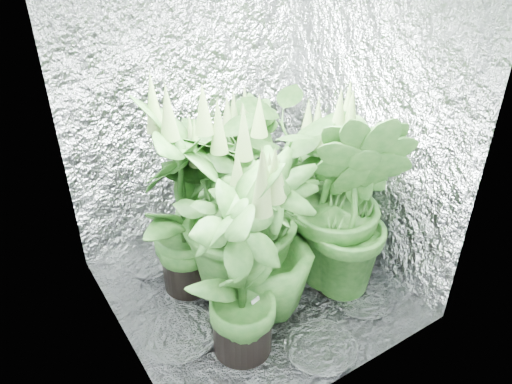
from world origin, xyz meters
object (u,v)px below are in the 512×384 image
object	(u,v)px
plant_c	(247,170)
plant_f	(241,267)
plant_d	(215,201)
plant_g	(347,203)
circulation_fan	(290,206)
plant_b	(183,201)
plant_a	(243,204)
plant_e	(312,178)
plant_h	(267,242)

from	to	relation	value
plant_c	plant_f	xyz separation A→B (m)	(-0.63, -0.96, 0.11)
plant_d	plant_g	distance (m)	0.81
plant_f	circulation_fan	xyz separation A→B (m)	(0.92, 0.83, -0.43)
plant_b	plant_d	xyz separation A→B (m)	(0.25, 0.10, -0.14)
plant_a	plant_d	size ratio (longest dim) A/B	1.18
circulation_fan	plant_b	bearing A→B (deg)	-170.58
plant_f	circulation_fan	bearing A→B (deg)	42.03
plant_c	plant_e	distance (m)	0.48
plant_d	plant_f	xyz separation A→B (m)	(-0.24, -0.71, 0.09)
plant_a	plant_e	xyz separation A→B (m)	(0.59, 0.11, -0.07)
plant_a	circulation_fan	distance (m)	0.87
plant_a	plant_c	xyz separation A→B (m)	(0.35, 0.52, -0.13)
plant_a	plant_b	size ratio (longest dim) A/B	0.93
plant_e	plant_h	xyz separation A→B (m)	(-0.59, -0.36, -0.04)
plant_c	plant_d	distance (m)	0.46
plant_b	plant_h	xyz separation A→B (m)	(0.29, -0.42, -0.14)
circulation_fan	plant_a	bearing A→B (deg)	-152.67
plant_b	plant_h	bearing A→B (deg)	-55.24
plant_f	plant_g	distance (m)	0.78
plant_d	plant_b	bearing A→B (deg)	-158.51
plant_a	plant_b	xyz separation A→B (m)	(-0.30, 0.16, 0.03)
plant_b	plant_g	world-z (taller)	plant_b
plant_a	plant_c	world-z (taller)	plant_a
circulation_fan	plant_d	bearing A→B (deg)	-173.77
plant_g	plant_h	distance (m)	0.51
plant_a	plant_d	bearing A→B (deg)	99.38
plant_b	plant_c	size ratio (longest dim) A/B	1.32
plant_b	plant_e	xyz separation A→B (m)	(0.89, -0.06, -0.10)
plant_b	plant_d	world-z (taller)	plant_b
plant_e	plant_f	world-z (taller)	plant_f
plant_c	plant_e	xyz separation A→B (m)	(0.24, -0.41, 0.06)
plant_g	plant_h	xyz separation A→B (m)	(-0.49, 0.08, -0.13)
plant_f	plant_g	size ratio (longest dim) A/B	0.94
plant_a	circulation_fan	size ratio (longest dim) A/B	3.95
plant_d	plant_g	xyz separation A→B (m)	(0.53, -0.60, 0.13)
plant_e	plant_c	bearing A→B (deg)	120.71
plant_d	plant_h	bearing A→B (deg)	-85.79
plant_e	plant_g	size ratio (longest dim) A/B	0.84
plant_e	plant_h	world-z (taller)	plant_e
plant_f	plant_c	bearing A→B (deg)	56.71
plant_e	plant_f	bearing A→B (deg)	-147.85
plant_g	plant_c	bearing A→B (deg)	99.31
plant_h	plant_b	bearing A→B (deg)	124.76
plant_c	plant_h	world-z (taller)	plant_h
plant_f	plant_h	xyz separation A→B (m)	(0.28, 0.19, -0.08)
circulation_fan	plant_f	bearing A→B (deg)	-141.93
plant_h	circulation_fan	distance (m)	0.97
plant_e	circulation_fan	size ratio (longest dim) A/B	3.49
plant_e	plant_g	distance (m)	0.46
plant_c	circulation_fan	world-z (taller)	plant_c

